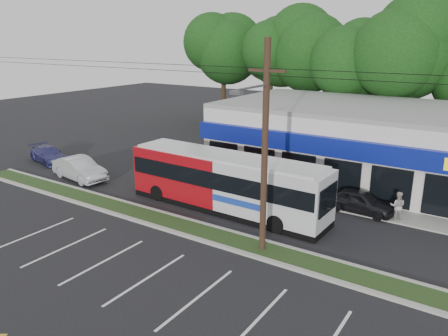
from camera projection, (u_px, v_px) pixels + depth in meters
ground at (200, 243)px, 22.08m from camera, size 120.00×120.00×0.00m
grass_strip at (212, 235)px, 22.86m from camera, size 40.00×1.60×0.12m
curb_south at (202, 241)px, 22.18m from camera, size 40.00×0.25×0.14m
curb_north at (221, 229)px, 23.54m from camera, size 40.00×0.25×0.14m
sidewalk at (354, 207)px, 26.61m from camera, size 32.00×2.20×0.10m
strip_mall at (394, 145)px, 31.13m from camera, size 25.00×12.55×5.30m
utility_pole at (261, 142)px, 19.78m from camera, size 50.00×2.77×10.00m
tree_line at (411, 56)px, 38.34m from camera, size 46.76×6.76×11.83m
metrobus at (226, 181)px, 25.90m from camera, size 12.80×2.99×3.42m
car_dark at (360, 201)px, 25.80m from camera, size 4.14×1.85×1.38m
car_silver at (80, 169)px, 31.80m from camera, size 5.10×2.34×1.62m
car_blue at (48, 155)px, 36.28m from camera, size 4.75×2.75×1.29m
pedestrian_a at (306, 187)px, 27.56m from camera, size 0.76×0.62×1.81m
pedestrian_b at (397, 206)px, 24.63m from camera, size 0.94×0.80×1.70m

